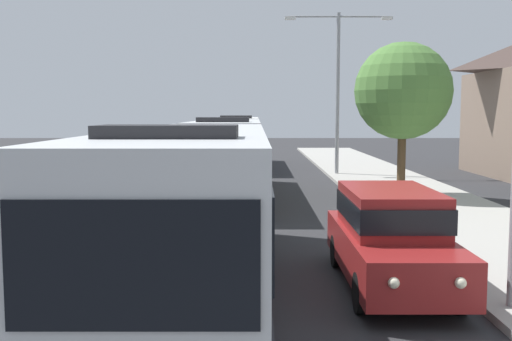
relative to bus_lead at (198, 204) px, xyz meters
name	(u,v)px	position (x,y,z in m)	size (l,w,h in m)	color
bus_lead	(198,204)	(0.00, 0.00, 0.00)	(2.58, 11.38, 3.21)	silver
bus_second_in_line	(230,155)	(0.00, 12.84, 0.00)	(2.58, 11.74, 3.21)	silver
bus_middle	(240,140)	(0.00, 26.16, 0.00)	(2.58, 11.24, 3.21)	silver
white_suv	(393,234)	(3.70, 0.50, -0.66)	(1.86, 5.04, 1.90)	maroon
streetlamp_mid	(340,76)	(5.40, 20.89, 3.57)	(5.60, 0.28, 8.39)	gray
roadside_tree	(405,91)	(6.75, 12.30, 2.50)	(3.73, 3.73, 5.91)	#4C3823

